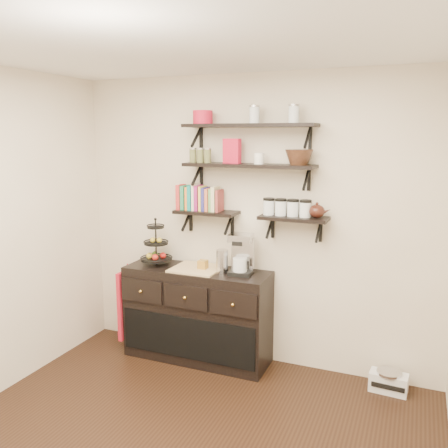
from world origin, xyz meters
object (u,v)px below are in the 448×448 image
Objects in this scene: coffee_maker at (242,255)px; radio at (388,382)px; sideboard at (197,314)px; fruit_stand at (157,249)px.

radio is (1.33, 0.03, -0.99)m from coffee_maker.
fruit_stand is (-0.44, 0.00, 0.60)m from sideboard.
fruit_stand is 1.39× the size of radio.
fruit_stand is at bearing -174.51° from radio.
sideboard is 0.77m from coffee_maker.
radio is at bearing -3.90° from coffee_maker.
fruit_stand is 1.18× the size of coffee_maker.
coffee_maker is at bearing 3.32° from sideboard.
fruit_stand is at bearing 179.62° from sideboard.
sideboard is 0.74m from fruit_stand.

